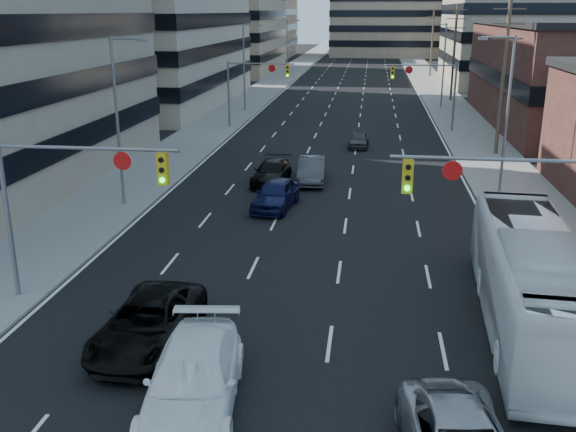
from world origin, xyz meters
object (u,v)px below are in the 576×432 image
(white_van, at_px, (193,380))
(sedan_blue, at_px, (276,194))
(black_pickup, at_px, (148,323))
(transit_bus, at_px, (533,281))

(white_van, relative_size, sedan_blue, 1.26)
(white_van, height_order, sedan_blue, white_van)
(black_pickup, distance_m, white_van, 3.94)
(white_van, distance_m, sedan_blue, 18.55)
(black_pickup, height_order, white_van, white_van)
(white_van, bearing_deg, transit_bus, 24.51)
(black_pickup, distance_m, sedan_blue, 15.50)
(black_pickup, height_order, transit_bus, transit_bus)
(white_van, xyz_separation_m, sedan_blue, (-0.50, 18.55, -0.06))
(white_van, bearing_deg, sedan_blue, 85.17)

